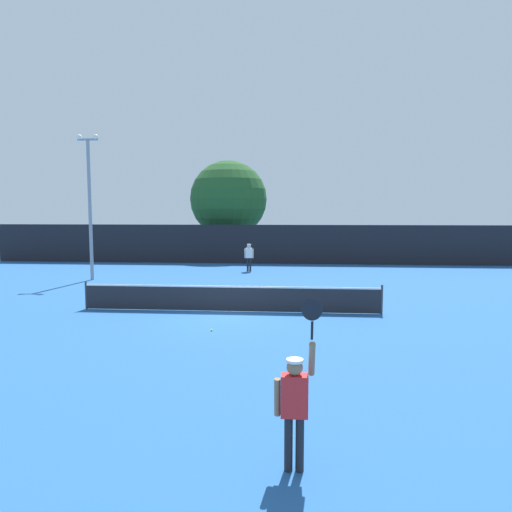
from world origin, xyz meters
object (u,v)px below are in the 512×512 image
light_pole (90,198)px  parked_car_near (343,248)px  player_receiving (249,255)px  large_tree (229,199)px  tennis_ball (212,330)px  player_serving (295,397)px

light_pole → parked_car_near: (14.96, 13.85, -3.68)m
player_receiving → light_pole: light_pole is taller
large_tree → tennis_ball: bearing=-83.2°
player_serving → tennis_ball: (-2.56, 7.53, -1.05)m
player_receiving → large_tree: 9.63m
parked_car_near → light_pole: bearing=-140.2°
tennis_ball → parked_car_near: size_ratio=0.02×
tennis_ball → light_pole: bearing=129.4°
tennis_ball → player_receiving: bearing=91.0°
player_receiving → tennis_ball: bearing=91.0°
tennis_ball → large_tree: 23.69m
light_pole → parked_car_near: light_pole is taller
tennis_ball → parked_car_near: (6.51, 24.13, 0.74)m
tennis_ball → parked_car_near: 25.00m
player_receiving → light_pole: 9.83m
large_tree → parked_car_near: (9.26, 1.07, -3.94)m
light_pole → player_serving: bearing=-58.3°
light_pole → large_tree: bearing=66.0°
player_serving → player_receiving: player_serving is taller
player_serving → large_tree: (-5.30, 30.59, 3.63)m
player_serving → light_pole: bearing=121.7°
player_serving → parked_car_near: player_serving is taller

